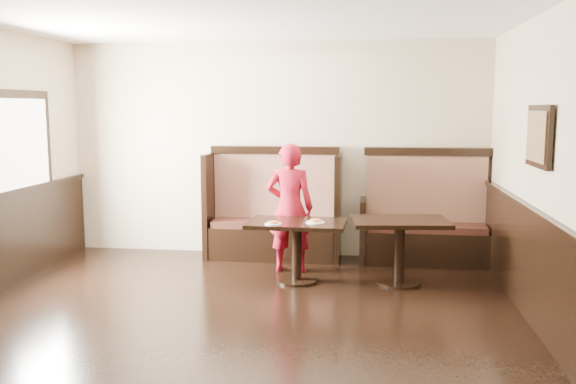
% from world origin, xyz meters
% --- Properties ---
extents(ground, '(7.00, 7.00, 0.00)m').
position_xyz_m(ground, '(0.00, 0.00, 0.00)').
color(ground, black).
rests_on(ground, ground).
extents(room_shell, '(7.00, 7.00, 7.00)m').
position_xyz_m(room_shell, '(-0.30, 0.28, 0.67)').
color(room_shell, '#C4AE8E').
rests_on(room_shell, ground).
extents(booth_main, '(1.75, 0.72, 1.45)m').
position_xyz_m(booth_main, '(0.00, 3.30, 0.53)').
color(booth_main, black).
rests_on(booth_main, ground).
extents(booth_neighbor, '(1.65, 0.72, 1.45)m').
position_xyz_m(booth_neighbor, '(1.95, 3.29, 0.48)').
color(booth_neighbor, black).
rests_on(booth_neighbor, ground).
extents(table_main, '(1.11, 0.72, 0.69)m').
position_xyz_m(table_main, '(0.44, 2.20, 0.53)').
color(table_main, black).
rests_on(table_main, ground).
extents(table_neighbor, '(1.12, 0.80, 0.73)m').
position_xyz_m(table_neighbor, '(1.57, 2.27, 0.54)').
color(table_neighbor, black).
rests_on(table_neighbor, ground).
extents(child, '(0.56, 0.37, 1.54)m').
position_xyz_m(child, '(0.30, 2.64, 0.77)').
color(child, '#A41124').
rests_on(child, ground).
extents(pizza_plate_left, '(0.19, 0.19, 0.03)m').
position_xyz_m(pizza_plate_left, '(0.20, 2.00, 0.70)').
color(pizza_plate_left, white).
rests_on(pizza_plate_left, table_main).
extents(pizza_plate_right, '(0.21, 0.21, 0.04)m').
position_xyz_m(pizza_plate_right, '(0.65, 2.15, 0.71)').
color(pizza_plate_right, white).
rests_on(pizza_plate_right, table_main).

